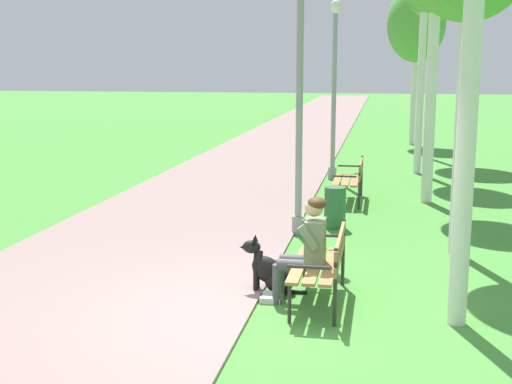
{
  "coord_description": "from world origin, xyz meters",
  "views": [
    {
      "loc": [
        1.23,
        -6.92,
        2.71
      ],
      "look_at": [
        -0.55,
        2.62,
        0.9
      ],
      "focal_mm": 47.91,
      "sensor_mm": 36.0,
      "label": 1
    }
  ],
  "objects_px": {
    "park_bench_near": "(324,260)",
    "lamp_post_mid": "(334,88)",
    "park_bench_mid": "(351,177)",
    "dog_black": "(271,272)",
    "person_seated_on_near_bench": "(306,246)",
    "litter_bin": "(335,207)",
    "birch_tree_sixth": "(416,24)",
    "lamp_post_near": "(300,93)"
  },
  "relations": [
    {
      "from": "lamp_post_mid",
      "to": "park_bench_mid",
      "type": "bearing_deg",
      "value": -77.86
    },
    {
      "from": "dog_black",
      "to": "litter_bin",
      "type": "bearing_deg",
      "value": 81.57
    },
    {
      "from": "lamp_post_mid",
      "to": "dog_black",
      "type": "bearing_deg",
      "value": -90.69
    },
    {
      "from": "dog_black",
      "to": "litter_bin",
      "type": "distance_m",
      "value": 3.53
    },
    {
      "from": "dog_black",
      "to": "birch_tree_sixth",
      "type": "bearing_deg",
      "value": 82.18
    },
    {
      "from": "park_bench_near",
      "to": "park_bench_mid",
      "type": "distance_m",
      "value": 6.01
    },
    {
      "from": "dog_black",
      "to": "park_bench_near",
      "type": "bearing_deg",
      "value": -21.16
    },
    {
      "from": "lamp_post_mid",
      "to": "litter_bin",
      "type": "distance_m",
      "value": 5.29
    },
    {
      "from": "person_seated_on_near_bench",
      "to": "litter_bin",
      "type": "bearing_deg",
      "value": 88.94
    },
    {
      "from": "lamp_post_near",
      "to": "lamp_post_mid",
      "type": "relative_size",
      "value": 1.05
    },
    {
      "from": "dog_black",
      "to": "lamp_post_near",
      "type": "bearing_deg",
      "value": 90.73
    },
    {
      "from": "lamp_post_mid",
      "to": "birch_tree_sixth",
      "type": "relative_size",
      "value": 0.78
    },
    {
      "from": "litter_bin",
      "to": "park_bench_mid",
      "type": "bearing_deg",
      "value": 85.92
    },
    {
      "from": "person_seated_on_near_bench",
      "to": "birch_tree_sixth",
      "type": "distance_m",
      "value": 17.03
    },
    {
      "from": "person_seated_on_near_bench",
      "to": "lamp_post_mid",
      "type": "bearing_deg",
      "value": 92.27
    },
    {
      "from": "birch_tree_sixth",
      "to": "lamp_post_near",
      "type": "bearing_deg",
      "value": -99.67
    },
    {
      "from": "lamp_post_near",
      "to": "park_bench_near",
      "type": "bearing_deg",
      "value": -77.78
    },
    {
      "from": "park_bench_near",
      "to": "litter_bin",
      "type": "xyz_separation_m",
      "value": [
        -0.14,
        3.74,
        -0.16
      ]
    },
    {
      "from": "person_seated_on_near_bench",
      "to": "lamp_post_mid",
      "type": "relative_size",
      "value": 0.3
    },
    {
      "from": "dog_black",
      "to": "birch_tree_sixth",
      "type": "distance_m",
      "value": 16.9
    },
    {
      "from": "park_bench_near",
      "to": "person_seated_on_near_bench",
      "type": "relative_size",
      "value": 1.2
    },
    {
      "from": "birch_tree_sixth",
      "to": "litter_bin",
      "type": "xyz_separation_m",
      "value": [
        -1.72,
        -12.82,
        -3.71
      ]
    },
    {
      "from": "park_bench_mid",
      "to": "dog_black",
      "type": "distance_m",
      "value": 5.8
    },
    {
      "from": "park_bench_mid",
      "to": "lamp_post_mid",
      "type": "bearing_deg",
      "value": 102.14
    },
    {
      "from": "park_bench_near",
      "to": "lamp_post_near",
      "type": "height_order",
      "value": "lamp_post_near"
    },
    {
      "from": "park_bench_near",
      "to": "litter_bin",
      "type": "relative_size",
      "value": 2.14
    },
    {
      "from": "park_bench_mid",
      "to": "person_seated_on_near_bench",
      "type": "height_order",
      "value": "person_seated_on_near_bench"
    },
    {
      "from": "park_bench_mid",
      "to": "litter_bin",
      "type": "xyz_separation_m",
      "value": [
        -0.16,
        -2.27,
        -0.16
      ]
    },
    {
      "from": "park_bench_mid",
      "to": "dog_black",
      "type": "xyz_separation_m",
      "value": [
        -0.68,
        -5.76,
        -0.25
      ]
    },
    {
      "from": "person_seated_on_near_bench",
      "to": "litter_bin",
      "type": "distance_m",
      "value": 3.79
    },
    {
      "from": "lamp_post_mid",
      "to": "person_seated_on_near_bench",
      "type": "bearing_deg",
      "value": -87.73
    },
    {
      "from": "person_seated_on_near_bench",
      "to": "litter_bin",
      "type": "height_order",
      "value": "person_seated_on_near_bench"
    },
    {
      "from": "lamp_post_mid",
      "to": "birch_tree_sixth",
      "type": "xyz_separation_m",
      "value": [
        2.14,
        7.87,
        1.89
      ]
    },
    {
      "from": "park_bench_near",
      "to": "lamp_post_near",
      "type": "relative_size",
      "value": 0.34
    },
    {
      "from": "park_bench_near",
      "to": "litter_bin",
      "type": "height_order",
      "value": "park_bench_near"
    },
    {
      "from": "dog_black",
      "to": "lamp_post_mid",
      "type": "height_order",
      "value": "lamp_post_mid"
    },
    {
      "from": "lamp_post_mid",
      "to": "litter_bin",
      "type": "bearing_deg",
      "value": -85.2
    },
    {
      "from": "lamp_post_mid",
      "to": "lamp_post_near",
      "type": "bearing_deg",
      "value": -91.45
    },
    {
      "from": "park_bench_near",
      "to": "lamp_post_mid",
      "type": "height_order",
      "value": "lamp_post_mid"
    },
    {
      "from": "dog_black",
      "to": "lamp_post_mid",
      "type": "xyz_separation_m",
      "value": [
        0.1,
        8.44,
        1.91
      ]
    },
    {
      "from": "lamp_post_mid",
      "to": "birch_tree_sixth",
      "type": "bearing_deg",
      "value": 74.8
    },
    {
      "from": "litter_bin",
      "to": "dog_black",
      "type": "bearing_deg",
      "value": -98.43
    }
  ]
}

